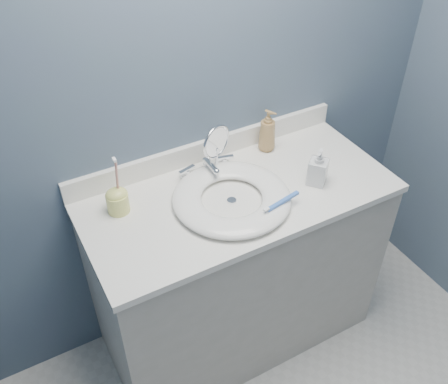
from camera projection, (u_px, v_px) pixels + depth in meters
back_wall at (205, 88)px, 1.91m from camera, size 2.20×0.02×2.40m
vanity_cabinet at (237, 271)px, 2.22m from camera, size 1.20×0.55×0.85m
countertop at (239, 196)px, 1.94m from camera, size 1.22×0.57×0.03m
backsplash at (207, 149)px, 2.07m from camera, size 1.22×0.02×0.09m
basin at (232, 198)px, 1.87m from camera, size 0.45×0.45×0.04m
drain at (232, 201)px, 1.88m from camera, size 0.04×0.04×0.01m
faucet at (208, 168)px, 2.00m from camera, size 0.25×0.13×0.07m
makeup_mirror at (216, 147)px, 1.96m from camera, size 0.14×0.08×0.22m
soap_bottle_amber at (267, 130)px, 2.09m from camera, size 0.10×0.10×0.19m
soap_bottle_clear at (318, 167)px, 1.93m from camera, size 0.10×0.10×0.16m
toothbrush_holder at (117, 199)px, 1.81m from camera, size 0.08×0.08×0.24m
toothbrush_lying at (282, 202)px, 1.82m from camera, size 0.17×0.05×0.02m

